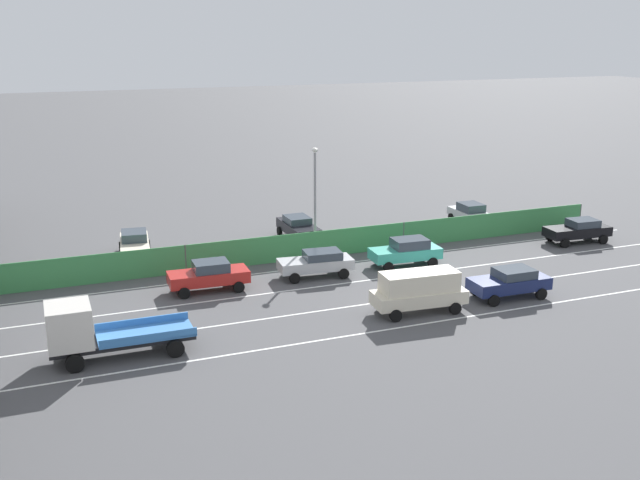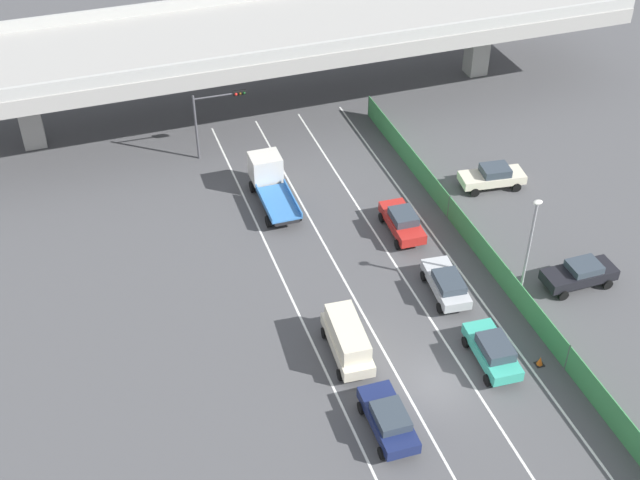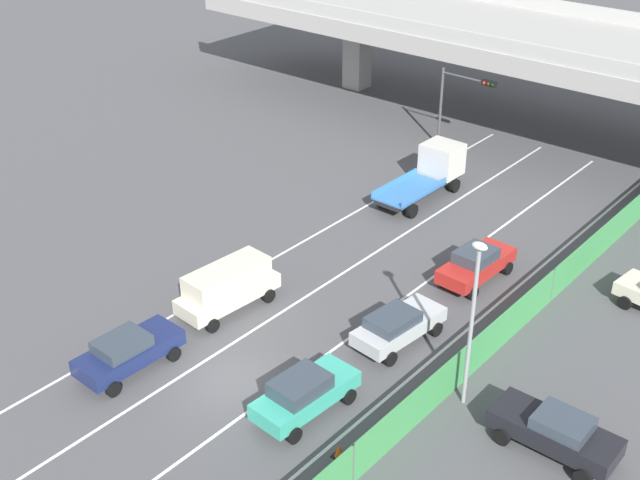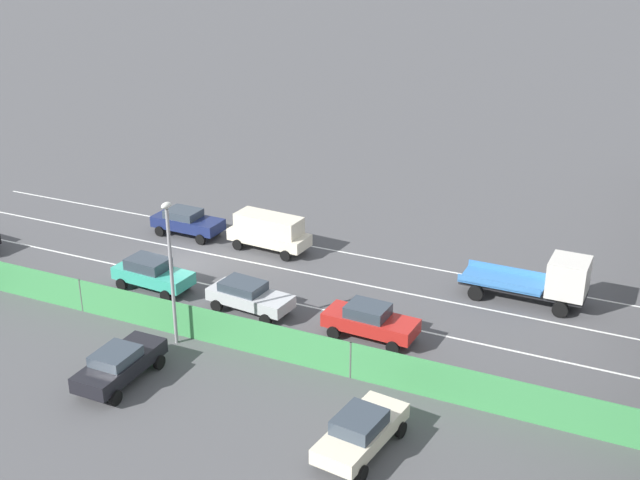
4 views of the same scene
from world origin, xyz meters
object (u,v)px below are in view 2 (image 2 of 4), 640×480
(car_taxi_teal, at_px, (493,350))
(car_van_cream, at_px, (347,338))
(street_lamp, at_px, (530,240))
(flatbed_truck_blue, at_px, (269,179))
(car_sedan_red, at_px, (402,221))
(traffic_light, at_px, (214,111))
(traffic_cone, at_px, (540,361))
(car_sedan_navy, at_px, (389,419))
(parked_sedan_dark, at_px, (580,273))
(car_sedan_silver, at_px, (446,283))
(parked_sedan_cream, at_px, (493,176))

(car_taxi_teal, bearing_deg, car_van_cream, 156.63)
(street_lamp, bearing_deg, flatbed_truck_blue, 127.03)
(car_sedan_red, xyz_separation_m, traffic_light, (-9.26, 13.27, 2.81))
(traffic_light, xyz_separation_m, traffic_cone, (11.72, -26.68, -3.48))
(car_van_cream, distance_m, car_sedan_red, 11.80)
(car_sedan_navy, bearing_deg, parked_sedan_dark, 23.73)
(flatbed_truck_blue, height_order, parked_sedan_dark, flatbed_truck_blue)
(parked_sedan_dark, xyz_separation_m, street_lamp, (-3.84, 0.24, 3.36))
(car_sedan_red, xyz_separation_m, car_sedan_navy, (-7.16, -14.99, -0.02))
(parked_sedan_dark, bearing_deg, street_lamp, 176.38)
(flatbed_truck_blue, xyz_separation_m, traffic_light, (-2.23, 6.33, 2.36))
(car_sedan_navy, relative_size, parked_sedan_dark, 0.98)
(traffic_cone, bearing_deg, traffic_light, 113.72)
(car_sedan_red, relative_size, flatbed_truck_blue, 0.71)
(car_sedan_silver, relative_size, car_taxi_teal, 1.02)
(car_taxi_teal, height_order, car_sedan_navy, car_taxi_teal)
(car_sedan_silver, distance_m, parked_sedan_cream, 12.42)
(traffic_light, bearing_deg, car_van_cream, -84.93)
(car_sedan_navy, xyz_separation_m, traffic_cone, (9.63, 1.58, -0.65))
(car_sedan_silver, bearing_deg, car_van_cream, -159.18)
(car_sedan_silver, relative_size, traffic_light, 0.87)
(parked_sedan_dark, bearing_deg, car_van_cream, -176.19)
(car_sedan_navy, height_order, flatbed_truck_blue, flatbed_truck_blue)
(car_sedan_red, bearing_deg, flatbed_truck_blue, 135.39)
(car_sedan_navy, xyz_separation_m, parked_sedan_cream, (15.31, 17.90, -0.01))
(car_van_cream, relative_size, traffic_light, 0.96)
(car_van_cream, height_order, flatbed_truck_blue, flatbed_truck_blue)
(car_sedan_red, xyz_separation_m, parked_sedan_cream, (8.15, 2.91, -0.02))
(street_lamp, distance_m, traffic_cone, 6.94)
(car_sedan_red, height_order, street_lamp, street_lamp)
(car_sedan_red, height_order, parked_sedan_dark, car_sedan_red)
(car_sedan_red, distance_m, traffic_light, 16.42)
(flatbed_truck_blue, bearing_deg, parked_sedan_cream, -14.84)
(car_sedan_navy, relative_size, flatbed_truck_blue, 0.70)
(parked_sedan_cream, bearing_deg, street_lamp, -109.54)
(car_sedan_red, bearing_deg, car_taxi_teal, -90.00)
(traffic_cone, bearing_deg, car_taxi_teal, 158.42)
(traffic_cone, bearing_deg, parked_sedan_cream, 70.79)
(car_taxi_teal, height_order, parked_sedan_cream, car_taxi_teal)
(traffic_light, height_order, traffic_cone, traffic_light)
(car_sedan_silver, bearing_deg, street_lamp, -19.88)
(car_sedan_silver, height_order, traffic_cone, car_sedan_silver)
(car_sedan_silver, height_order, car_taxi_teal, car_taxi_teal)
(parked_sedan_cream, bearing_deg, traffic_light, 149.25)
(flatbed_truck_blue, relative_size, parked_sedan_dark, 1.40)
(flatbed_truck_blue, distance_m, traffic_cone, 22.48)
(flatbed_truck_blue, height_order, street_lamp, street_lamp)
(car_taxi_teal, xyz_separation_m, parked_sedan_cream, (8.15, 15.35, -0.04))
(flatbed_truck_blue, distance_m, parked_sedan_dark, 21.46)
(flatbed_truck_blue, bearing_deg, car_sedan_red, -44.61)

